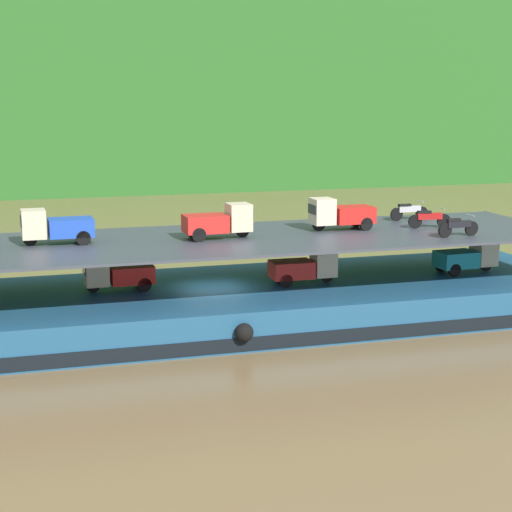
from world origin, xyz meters
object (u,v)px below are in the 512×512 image
object	(u,v)px
mini_truck_lower_aft	(118,274)
mini_truck_lower_mid	(304,267)
cargo_barge	(214,306)
motorcycle_upper_port	(458,226)
mini_truck_upper_fore	(219,221)
motorcycle_upper_stbd	(409,211)
mini_truck_upper_mid	(56,226)
mini_truck_upper_bow	(340,214)
mini_truck_lower_fore	(467,257)
motorcycle_upper_centre	(429,218)

from	to	relation	value
mini_truck_lower_aft	mini_truck_lower_mid	xyz separation A→B (m)	(7.56, -0.94, 0.00)
cargo_barge	motorcycle_upper_port	xyz separation A→B (m)	(9.67, -2.33, 3.18)
mini_truck_lower_mid	motorcycle_upper_port	distance (m)	6.46
mini_truck_upper_fore	motorcycle_upper_stbd	distance (m)	9.86
cargo_barge	mini_truck_upper_fore	size ratio (longest dim) A/B	11.31
mini_truck_upper_mid	motorcycle_upper_port	xyz separation A→B (m)	(15.76, -2.93, -0.26)
mini_truck_lower_mid	mini_truck_upper_mid	xyz separation A→B (m)	(-9.86, 0.94, 2.00)
mini_truck_lower_aft	mini_truck_upper_fore	distance (m)	4.54
mini_truck_lower_mid	mini_truck_upper_bow	distance (m)	3.01
mini_truck_upper_bow	motorcycle_upper_port	size ratio (longest dim) A/B	1.45
mini_truck_upper_fore	motorcycle_upper_port	world-z (taller)	mini_truck_upper_fore
mini_truck_upper_mid	mini_truck_upper_fore	world-z (taller)	same
mini_truck_upper_mid	cargo_barge	bearing A→B (deg)	-5.58
mini_truck_lower_mid	mini_truck_lower_fore	xyz separation A→B (m)	(7.58, 0.01, 0.00)
mini_truck_lower_mid	mini_truck_lower_fore	world-z (taller)	same
mini_truck_lower_fore	motorcycle_upper_stbd	size ratio (longest dim) A/B	1.47
cargo_barge	mini_truck_lower_mid	world-z (taller)	mini_truck_lower_mid
mini_truck_lower_aft	mini_truck_upper_mid	bearing A→B (deg)	179.99
motorcycle_upper_centre	mini_truck_upper_fore	bearing A→B (deg)	179.83
mini_truck_upper_fore	motorcycle_upper_port	xyz separation A→B (m)	(9.42, -2.38, -0.26)
motorcycle_upper_port	motorcycle_upper_centre	bearing A→B (deg)	91.35
mini_truck_lower_fore	mini_truck_upper_mid	bearing A→B (deg)	176.94
motorcycle_upper_centre	motorcycle_upper_stbd	size ratio (longest dim) A/B	1.00
mini_truck_lower_fore	mini_truck_upper_bow	size ratio (longest dim) A/B	1.01
mini_truck_lower_aft	motorcycle_upper_centre	size ratio (longest dim) A/B	1.46
mini_truck_upper_fore	mini_truck_upper_mid	bearing A→B (deg)	175.09
motorcycle_upper_port	motorcycle_upper_centre	xyz separation A→B (m)	(-0.06, 2.35, 0.00)
mini_truck_lower_aft	motorcycle_upper_port	size ratio (longest dim) A/B	1.46
mini_truck_upper_bow	motorcycle_upper_centre	bearing A→B (deg)	-10.10
cargo_barge	mini_truck_lower_mid	xyz separation A→B (m)	(3.77, -0.35, 1.44)
mini_truck_lower_mid	motorcycle_upper_centre	xyz separation A→B (m)	(5.84, 0.37, 1.74)
mini_truck_lower_aft	motorcycle_upper_port	bearing A→B (deg)	-12.27
mini_truck_upper_mid	mini_truck_upper_bow	bearing A→B (deg)	0.54
mini_truck_lower_aft	motorcycle_upper_stbd	size ratio (longest dim) A/B	1.46
motorcycle_upper_port	mini_truck_lower_fore	bearing A→B (deg)	49.82
cargo_barge	mini_truck_upper_mid	world-z (taller)	mini_truck_upper_mid
cargo_barge	mini_truck_lower_mid	size ratio (longest dim) A/B	11.33
mini_truck_upper_bow	mini_truck_upper_mid	bearing A→B (deg)	-179.46
mini_truck_lower_mid	mini_truck_lower_fore	bearing A→B (deg)	0.05
mini_truck_lower_aft	motorcycle_upper_port	xyz separation A→B (m)	(13.45, -2.93, 1.74)
mini_truck_upper_bow	motorcycle_upper_port	xyz separation A→B (m)	(3.90, -3.04, -0.26)
mini_truck_lower_aft	motorcycle_upper_centre	distance (m)	13.52
motorcycle_upper_port	motorcycle_upper_stbd	distance (m)	4.70
motorcycle_upper_centre	mini_truck_lower_mid	bearing A→B (deg)	-176.40
mini_truck_lower_mid	motorcycle_upper_port	xyz separation A→B (m)	(5.89, -1.99, 1.74)
cargo_barge	mini_truck_upper_fore	world-z (taller)	mini_truck_upper_fore
motorcycle_upper_stbd	mini_truck_upper_bow	bearing A→B (deg)	-157.77
motorcycle_upper_port	mini_truck_upper_mid	bearing A→B (deg)	169.48
mini_truck_lower_fore	mini_truck_upper_bow	distance (m)	6.02
mini_truck_lower_aft	mini_truck_lower_mid	distance (m)	7.62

